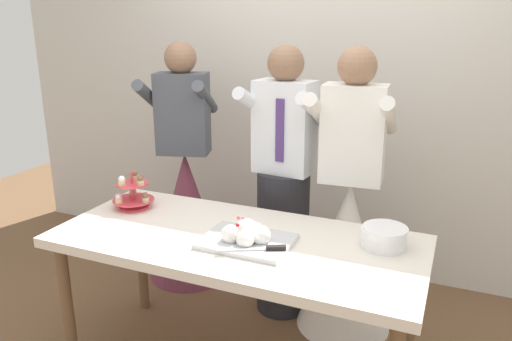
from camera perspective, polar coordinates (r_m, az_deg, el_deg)
name	(u,v)px	position (r m, az deg, el deg)	size (l,w,h in m)	color
rear_wall	(322,71)	(3.55, 7.62, 11.40)	(5.20, 0.10, 2.90)	beige
dessert_table	(237,250)	(2.45, -2.26, -9.23)	(1.80, 0.80, 0.78)	silver
cupcake_stand	(133,194)	(2.84, -14.04, -2.68)	(0.23, 0.23, 0.21)	#D83F4C
main_cake_tray	(247,236)	(2.33, -1.07, -7.64)	(0.42, 0.33, 0.12)	silver
plate_stack	(384,237)	(2.37, 14.55, -7.44)	(0.21, 0.21, 0.10)	white
person_groom	(283,199)	(3.00, 3.18, -3.27)	(0.50, 0.53, 1.66)	#232328
person_bride	(347,236)	(2.93, 10.52, -7.51)	(0.56, 0.56, 1.66)	white
person_guest	(186,199)	(3.50, -8.05, -3.32)	(0.60, 0.60, 1.66)	brown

